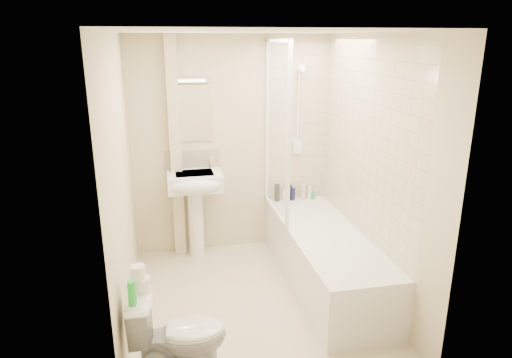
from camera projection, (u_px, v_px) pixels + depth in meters
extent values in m
plane|color=beige|center=(254.00, 301.00, 4.25)|extent=(2.50, 2.50, 0.00)
cube|color=beige|center=(232.00, 146.00, 5.07)|extent=(2.20, 0.02, 2.40)
cube|color=beige|center=(121.00, 187.00, 3.68)|extent=(0.02, 2.50, 2.40)
cube|color=beige|center=(373.00, 171.00, 4.11)|extent=(0.02, 2.50, 2.40)
cube|color=white|center=(254.00, 31.00, 3.54)|extent=(2.20, 2.50, 0.02)
cube|color=beige|center=(297.00, 124.00, 5.14)|extent=(0.70, 0.01, 1.75)
cube|color=beige|center=(364.00, 142.00, 4.23)|extent=(0.01, 2.10, 1.75)
cube|color=beige|center=(175.00, 150.00, 4.89)|extent=(0.12, 0.12, 2.40)
cube|color=beige|center=(193.00, 163.00, 5.02)|extent=(0.60, 0.02, 0.30)
cube|color=white|center=(191.00, 114.00, 4.86)|extent=(0.46, 0.01, 0.60)
cube|color=silver|center=(189.00, 78.00, 4.73)|extent=(0.42, 0.07, 0.07)
cube|color=white|center=(324.00, 258.00, 4.50)|extent=(0.70, 2.10, 0.55)
cube|color=white|center=(325.00, 237.00, 4.44)|extent=(0.56, 1.96, 0.05)
cube|color=white|center=(277.00, 130.00, 4.65)|extent=(0.01, 0.90, 1.80)
cube|color=white|center=(267.00, 123.00, 5.05)|extent=(0.04, 0.04, 1.80)
cube|color=white|center=(289.00, 139.00, 4.23)|extent=(0.04, 0.04, 1.80)
cube|color=white|center=(278.00, 40.00, 4.39)|extent=(0.04, 0.90, 0.04)
cube|color=white|center=(276.00, 211.00, 4.91)|extent=(0.04, 0.90, 0.03)
cylinder|color=white|center=(298.00, 113.00, 5.08)|extent=(0.02, 0.02, 0.90)
cylinder|color=white|center=(297.00, 153.00, 5.21)|extent=(0.05, 0.05, 0.02)
cylinder|color=white|center=(299.00, 72.00, 4.95)|extent=(0.05, 0.05, 0.02)
cylinder|color=white|center=(301.00, 69.00, 4.88)|extent=(0.08, 0.11, 0.11)
cube|color=white|center=(297.00, 147.00, 5.19)|extent=(0.10, 0.05, 0.14)
cylinder|color=white|center=(297.00, 109.00, 5.04)|extent=(0.01, 0.13, 0.84)
cylinder|color=white|center=(196.00, 223.00, 5.06)|extent=(0.17, 0.17, 0.78)
cube|color=white|center=(195.00, 181.00, 4.89)|extent=(0.58, 0.44, 0.18)
ellipsoid|color=white|center=(196.00, 186.00, 4.73)|extent=(0.58, 0.24, 0.18)
cube|color=silver|center=(194.00, 175.00, 4.87)|extent=(0.40, 0.29, 0.04)
cylinder|color=white|center=(176.00, 166.00, 4.91)|extent=(0.03, 0.03, 0.10)
cylinder|color=white|center=(211.00, 164.00, 4.98)|extent=(0.03, 0.03, 0.10)
sphere|color=white|center=(175.00, 161.00, 4.89)|extent=(0.04, 0.04, 0.04)
sphere|color=white|center=(210.00, 159.00, 4.97)|extent=(0.04, 0.04, 0.04)
cylinder|color=black|center=(277.00, 193.00, 5.24)|extent=(0.06, 0.06, 0.20)
cylinder|color=white|center=(284.00, 195.00, 5.27)|extent=(0.06, 0.06, 0.13)
cylinder|color=black|center=(289.00, 192.00, 5.27)|extent=(0.06, 0.06, 0.18)
cylinder|color=#121651|center=(293.00, 194.00, 5.29)|extent=(0.06, 0.06, 0.14)
cylinder|color=beige|center=(303.00, 192.00, 5.31)|extent=(0.05, 0.05, 0.18)
cylinder|color=silver|center=(310.00, 193.00, 5.33)|extent=(0.05, 0.05, 0.14)
cylinder|color=green|center=(312.00, 195.00, 5.34)|extent=(0.07, 0.07, 0.08)
imported|color=white|center=(179.00, 336.00, 3.21)|extent=(0.41, 0.68, 0.68)
cylinder|color=white|center=(142.00, 284.00, 3.12)|extent=(0.12, 0.12, 0.10)
cylinder|color=white|center=(138.00, 272.00, 3.09)|extent=(0.10, 0.10, 0.09)
cylinder|color=green|center=(132.00, 293.00, 2.95)|extent=(0.05, 0.05, 0.17)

